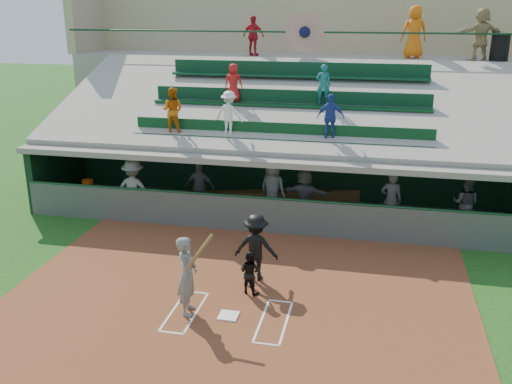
% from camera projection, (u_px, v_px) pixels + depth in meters
% --- Properties ---
extents(ground, '(100.00, 100.00, 0.00)m').
position_uv_depth(ground, '(229.00, 317.00, 12.70)').
color(ground, '#1A4A14').
rests_on(ground, ground).
extents(dirt_slab, '(11.00, 9.00, 0.02)m').
position_uv_depth(dirt_slab, '(234.00, 306.00, 13.16)').
color(dirt_slab, brown).
rests_on(dirt_slab, ground).
extents(home_plate, '(0.43, 0.43, 0.03)m').
position_uv_depth(home_plate, '(229.00, 316.00, 12.69)').
color(home_plate, white).
rests_on(home_plate, dirt_slab).
extents(batters_box_chalk, '(2.65, 1.85, 0.01)m').
position_uv_depth(batters_box_chalk, '(229.00, 316.00, 12.70)').
color(batters_box_chalk, silver).
rests_on(batters_box_chalk, dirt_slab).
extents(dugout_floor, '(16.00, 3.50, 0.04)m').
position_uv_depth(dugout_floor, '(280.00, 213.00, 18.96)').
color(dugout_floor, gray).
rests_on(dugout_floor, ground).
extents(concourse_slab, '(20.00, 3.00, 4.60)m').
position_uv_depth(concourse_slab, '(307.00, 110.00, 24.52)').
color(concourse_slab, gray).
rests_on(concourse_slab, ground).
extents(grandstand, '(20.40, 10.40, 7.80)m').
position_uv_depth(grandstand, '(297.00, 124.00, 21.75)').
color(grandstand, '#525751').
rests_on(grandstand, ground).
extents(batter_at_plate, '(0.90, 0.78, 1.95)m').
position_uv_depth(batter_at_plate, '(187.00, 275.00, 12.58)').
color(batter_at_plate, '#61635E').
rests_on(batter_at_plate, dirt_slab).
extents(catcher, '(0.63, 0.56, 1.08)m').
position_uv_depth(catcher, '(250.00, 272.00, 13.59)').
color(catcher, black).
rests_on(catcher, dirt_slab).
extents(home_umpire, '(1.11, 0.65, 1.72)m').
position_uv_depth(home_umpire, '(256.00, 247.00, 14.19)').
color(home_umpire, black).
rests_on(home_umpire, dirt_slab).
extents(dugout_bench, '(13.65, 4.44, 0.42)m').
position_uv_depth(dugout_bench, '(294.00, 196.00, 19.92)').
color(dugout_bench, olive).
rests_on(dugout_bench, dugout_floor).
extents(white_table, '(0.88, 0.77, 0.64)m').
position_uv_depth(white_table, '(91.00, 198.00, 19.34)').
color(white_table, silver).
rests_on(white_table, dugout_floor).
extents(water_cooler, '(0.36, 0.36, 0.36)m').
position_uv_depth(water_cooler, '(88.00, 185.00, 19.11)').
color(water_cooler, '#E0520D').
rests_on(water_cooler, white_table).
extents(dugout_player_a, '(1.29, 0.76, 1.97)m').
position_uv_depth(dugout_player_a, '(134.00, 189.00, 18.14)').
color(dugout_player_a, '#5A5D58').
rests_on(dugout_player_a, dugout_floor).
extents(dugout_player_b, '(1.00, 0.46, 1.68)m').
position_uv_depth(dugout_player_b, '(200.00, 187.00, 18.87)').
color(dugout_player_b, '#575954').
rests_on(dugout_player_b, dugout_floor).
extents(dugout_player_c, '(1.15, 1.01, 1.98)m').
position_uv_depth(dugout_player_c, '(273.00, 189.00, 18.15)').
color(dugout_player_c, '#60625C').
rests_on(dugout_player_c, dugout_floor).
extents(dugout_player_d, '(1.64, 0.61, 1.74)m').
position_uv_depth(dugout_player_d, '(305.00, 195.00, 17.96)').
color(dugout_player_d, '#5A5C57').
rests_on(dugout_player_d, dugout_floor).
extents(dugout_player_e, '(0.67, 0.46, 1.77)m').
position_uv_depth(dugout_player_e, '(391.00, 200.00, 17.45)').
color(dugout_player_e, '#555752').
rests_on(dugout_player_e, dugout_floor).
extents(dugout_player_f, '(0.95, 0.84, 1.62)m').
position_uv_depth(dugout_player_f, '(465.00, 203.00, 17.39)').
color(dugout_player_f, '#5B5E58').
rests_on(dugout_player_f, dugout_floor).
extents(trash_bin, '(0.67, 0.67, 1.01)m').
position_uv_depth(trash_bin, '(500.00, 47.00, 21.24)').
color(trash_bin, black).
rests_on(trash_bin, concourse_slab).
extents(concourse_staff_a, '(1.00, 0.63, 1.59)m').
position_uv_depth(concourse_staff_a, '(254.00, 36.00, 23.26)').
color(concourse_staff_a, red).
rests_on(concourse_staff_a, concourse_slab).
extents(concourse_staff_b, '(1.05, 0.76, 2.00)m').
position_uv_depth(concourse_staff_b, '(414.00, 32.00, 22.15)').
color(concourse_staff_b, orange).
rests_on(concourse_staff_b, concourse_slab).
extents(concourse_staff_c, '(1.87, 1.23, 1.93)m').
position_uv_depth(concourse_staff_c, '(481.00, 34.00, 21.21)').
color(concourse_staff_c, tan).
rests_on(concourse_staff_c, concourse_slab).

